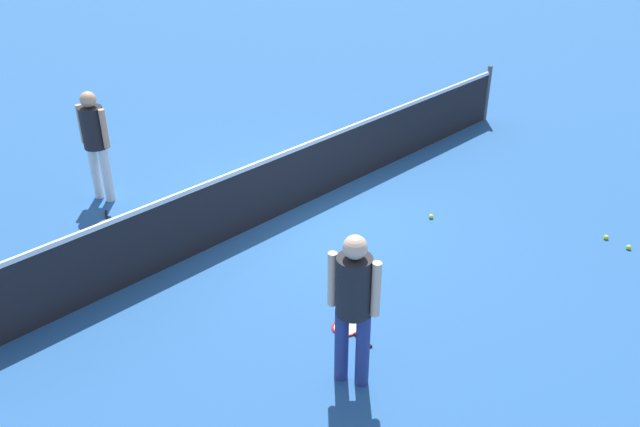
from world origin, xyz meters
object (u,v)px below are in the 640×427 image
player_near_side (353,299)px  player_far_side (95,137)px  tennis_racket_near_player (347,329)px  tennis_ball_near_player (629,247)px  tennis_ball_midcourt (606,237)px  tennis_racket_far_player (108,224)px  tennis_ball_by_net (431,216)px

player_near_side → player_far_side: same height
player_near_side → tennis_racket_near_player: player_near_side is taller
player_near_side → player_far_side: 5.31m
tennis_ball_near_player → tennis_ball_midcourt: same height
tennis_ball_midcourt → tennis_racket_near_player: bearing=163.0°
tennis_racket_far_player → tennis_ball_midcourt: (4.62, -5.21, 0.02)m
tennis_ball_near_player → tennis_ball_midcourt: (0.04, 0.33, 0.00)m
tennis_racket_near_player → tennis_racket_far_player: size_ratio=1.00×
tennis_ball_by_net → player_far_side: bearing=127.7°
player_far_side → tennis_racket_near_player: player_far_side is taller
player_near_side → tennis_ball_near_player: 4.64m
tennis_ball_midcourt → tennis_racket_far_player: bearing=131.6°
player_far_side → tennis_racket_near_player: size_ratio=2.85×
player_far_side → tennis_racket_near_player: 4.86m
tennis_racket_far_player → tennis_ball_near_player: bearing=-50.4°
player_far_side → tennis_ball_near_player: 7.61m
player_far_side → tennis_racket_near_player: (0.32, -4.74, -1.00)m
tennis_ball_by_net → tennis_ball_near_player: bearing=-63.5°
tennis_ball_by_net → tennis_ball_midcourt: (1.22, -2.05, 0.00)m
tennis_ball_near_player → tennis_ball_by_net: bearing=116.5°
player_near_side → tennis_ball_by_net: bearing=23.5°
tennis_racket_far_player → tennis_ball_near_player: 7.18m
player_near_side → player_far_side: size_ratio=1.00×
player_near_side → tennis_racket_far_player: bearing=91.8°
player_far_side → tennis_ball_by_net: (3.01, -3.90, -0.98)m
tennis_ball_near_player → tennis_ball_by_net: 2.65m
tennis_ball_by_net → tennis_ball_midcourt: 2.38m
player_far_side → tennis_racket_far_player: size_ratio=2.84×
player_far_side → tennis_racket_far_player: player_far_side is taller
player_far_side → tennis_ball_midcourt: size_ratio=25.76×
tennis_racket_near_player → tennis_ball_midcourt: 4.10m
player_near_side → player_far_side: (0.23, 5.31, 0.00)m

